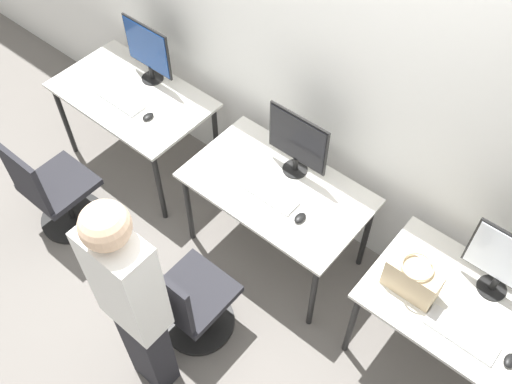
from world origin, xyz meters
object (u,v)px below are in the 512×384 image
Objects in this scene: keyboard_center at (269,194)px; mouse_left at (148,117)px; handbag at (413,278)px; mouse_center at (300,218)px; monitor_left at (148,51)px; keyboard_left at (120,100)px; monitor_center at (297,142)px; mouse_right at (510,361)px; office_chair_center at (189,303)px; monitor_right at (507,264)px; office_chair_left at (55,194)px; person_center at (132,301)px; keyboard_right at (461,334)px.

mouse_left is at bearing -179.38° from keyboard_center.
mouse_center is at bearing -179.47° from handbag.
monitor_left is 1.20× the size of keyboard_left.
monitor_center is (1.37, 0.29, 0.25)m from keyboard_left.
office_chair_center is at bearing -157.30° from mouse_right.
monitor_right is at bearing 0.28° from monitor_center.
monitor_center and monitor_right have the same top height.
monitor_right reaches higher than office_chair_center.
office_chair_left reaches higher than mouse_right.
monitor_left is 0.54× the size of office_chair_center.
person_center is at bearing -15.37° from office_chair_left.
monitor_right is (1.11, 0.31, 0.24)m from mouse_center.
office_chair_left is at bearing -156.37° from mouse_center.
office_chair_left reaches higher than mouse_left.
mouse_center and mouse_right have the same top height.
office_chair_center is at bearing -28.53° from keyboard_left.
mouse_left is 1.35m from office_chair_center.
monitor_center is 1.20× the size of keyboard_center.
keyboard_left is 1.37m from keyboard_center.
mouse_right is at bearing -3.52° from handbag.
office_chair_left is 1.86× the size of monitor_right.
person_center is (0.01, -1.12, 0.21)m from keyboard_center.
person_center is at bearing -142.86° from keyboard_right.
person_center is (0.03, -0.37, 0.60)m from office_chair_center.
monitor_center is at bearing -179.72° from monitor_right.
monitor_center is 1.68m from mouse_right.
mouse_center reaches higher than keyboard_right.
mouse_right is at bearing -6.90° from monitor_left.
mouse_center is at bearing 76.70° from person_center.
handbag is (1.01, 1.10, -0.11)m from person_center.
keyboard_center is at bearing 176.48° from keyboard_right.
keyboard_left is at bearing 141.50° from person_center.
mouse_right is at bearing 22.70° from office_chair_center.
office_chair_left reaches higher than keyboard_center.
office_chair_left is at bearing -151.45° from keyboard_center.
mouse_right is at bearing 5.66° from keyboard_right.
mouse_left is at bearing 179.30° from mouse_center.
mouse_left is 2.46m from keyboard_right.
keyboard_left is at bearing -90.00° from monitor_left.
office_chair_center is at bearing -154.48° from keyboard_right.
handbag is (1.02, -0.29, -0.14)m from monitor_center.
mouse_center is (1.64, -0.33, -0.24)m from monitor_left.
person_center reaches higher than monitor_left.
office_chair_left is 1.81m from monitor_center.
office_chair_left reaches higher than mouse_center.
office_chair_left is 2.93× the size of handbag.
keyboard_left is 0.23× the size of person_center.
person_center is at bearing -146.88° from mouse_right.
monitor_right reaches higher than keyboard_center.
monitor_left is 5.27× the size of mouse_left.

